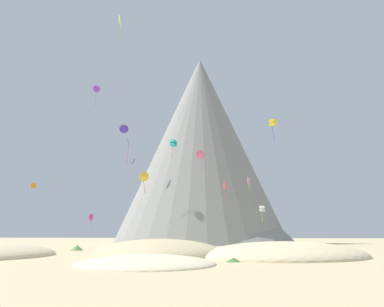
# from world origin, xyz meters

# --- Properties ---
(ground_plane) EXTENTS (400.00, 400.00, 0.00)m
(ground_plane) POSITION_xyz_m (0.00, 0.00, 0.00)
(ground_plane) COLOR #C6B284
(dune_foreground_left) EXTENTS (18.28, 19.01, 1.64)m
(dune_foreground_left) POSITION_xyz_m (1.93, -2.24, 0.00)
(dune_foreground_left) COLOR beige
(dune_foreground_left) RESTS_ON ground_plane
(dune_foreground_right) EXTENTS (19.09, 16.97, 4.29)m
(dune_foreground_right) POSITION_xyz_m (0.20, 9.99, 0.00)
(dune_foreground_right) COLOR #C6B284
(dune_foreground_right) RESTS_ON ground_plane
(dune_back_low) EXTENTS (29.11, 29.17, 3.71)m
(dune_back_low) POSITION_xyz_m (15.92, 10.97, 0.00)
(dune_back_low) COLOR beige
(dune_back_low) RESTS_ON ground_plane
(bush_far_right) EXTENTS (1.67, 1.67, 0.67)m
(bush_far_right) POSITION_xyz_m (17.43, 11.24, 0.34)
(bush_far_right) COLOR #668C4C
(bush_far_right) RESTS_ON ground_plane
(bush_near_right) EXTENTS (1.78, 1.78, 0.78)m
(bush_near_right) POSITION_xyz_m (-19.44, 13.91, 0.39)
(bush_near_right) COLOR #477238
(bush_near_right) RESTS_ON ground_plane
(bush_near_left) EXTENTS (2.17, 2.17, 0.41)m
(bush_near_left) POSITION_xyz_m (9.99, 1.62, 0.21)
(bush_near_left) COLOR #477238
(bush_near_left) RESTS_ON ground_plane
(bush_low_patch) EXTENTS (1.85, 1.85, 1.05)m
(bush_low_patch) POSITION_xyz_m (-4.22, 20.88, 0.52)
(bush_low_patch) COLOR #668C4C
(bush_low_patch) RESTS_ON ground_plane
(bush_far_left) EXTENTS (2.84, 2.84, 0.74)m
(bush_far_left) POSITION_xyz_m (-0.45, 9.13, 0.37)
(bush_far_left) COLOR #568442
(bush_far_left) RESTS_ON ground_plane
(bush_mid_center) EXTENTS (3.06, 3.06, 0.88)m
(bush_mid_center) POSITION_xyz_m (-17.50, 22.92, 0.44)
(bush_mid_center) COLOR #568442
(bush_mid_center) RESTS_ON ground_plane
(rock_massif) EXTENTS (66.89, 66.89, 59.84)m
(rock_massif) POSITION_xyz_m (-1.34, 72.13, 24.74)
(rock_massif) COLOR gray
(rock_massif) RESTS_ON ground_plane
(kite_pink_low) EXTENTS (0.56, 1.16, 3.11)m
(kite_pink_low) POSITION_xyz_m (11.99, 37.38, 13.27)
(kite_pink_low) COLOR pink
(kite_rainbow_mid) EXTENTS (1.70, 0.87, 4.39)m
(kite_rainbow_mid) POSITION_xyz_m (3.21, 28.58, 17.34)
(kite_rainbow_mid) COLOR #E5668C
(kite_green_mid) EXTENTS (0.49, 0.76, 5.18)m
(kite_green_mid) POSITION_xyz_m (-10.90, 27.82, 19.39)
(kite_green_mid) COLOR green
(kite_white_low) EXTENTS (1.35, 1.42, 4.02)m
(kite_white_low) POSITION_xyz_m (15.20, 55.27, 8.87)
(kite_white_low) COLOR white
(kite_teal_mid) EXTENTS (1.44, 1.47, 3.54)m
(kite_teal_mid) POSITION_xyz_m (-2.93, 32.57, 20.76)
(kite_teal_mid) COLOR teal
(kite_red_low) EXTENTS (0.50, 0.72, 4.71)m
(kite_red_low) POSITION_xyz_m (6.58, 44.33, 12.80)
(kite_red_low) COLOR red
(kite_gold_low) EXTENTS (1.99, 1.57, 3.95)m
(kite_gold_low) POSITION_xyz_m (-6.61, 24.94, 12.75)
(kite_gold_low) COLOR gold
(kite_black_mid) EXTENTS (0.70, 1.03, 1.25)m
(kite_black_mid) POSITION_xyz_m (-14.80, 43.25, 19.46)
(kite_black_mid) COLOR black
(kite_indigo_high) EXTENTS (2.51, 1.35, 2.51)m
(kite_indigo_high) POSITION_xyz_m (-21.26, 53.48, 30.94)
(kite_indigo_high) COLOR #5138B2
(kite_magenta_low) EXTENTS (0.63, 1.68, 3.74)m
(kite_magenta_low) POSITION_xyz_m (-24.37, 43.14, 6.50)
(kite_magenta_low) COLOR #D1339E
(kite_orange_low) EXTENTS (0.56, 0.97, 0.97)m
(kite_orange_low) POSITION_xyz_m (-24.97, 20.16, 10.91)
(kite_orange_low) COLOR orange
(kite_violet_high) EXTENTS (1.94, 1.57, 6.11)m
(kite_violet_high) POSITION_xyz_m (-27.91, 48.97, 41.10)
(kite_violet_high) COLOR purple
(kite_lime_high) EXTENTS (1.46, 2.30, 4.96)m
(kite_lime_high) POSITION_xyz_m (-10.16, 18.33, 40.21)
(kite_lime_high) COLOR #8CD133
(kite_yellow_mid) EXTENTS (1.56, 1.59, 4.36)m
(kite_yellow_mid) POSITION_xyz_m (16.71, 27.15, 22.51)
(kite_yellow_mid) COLOR yellow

